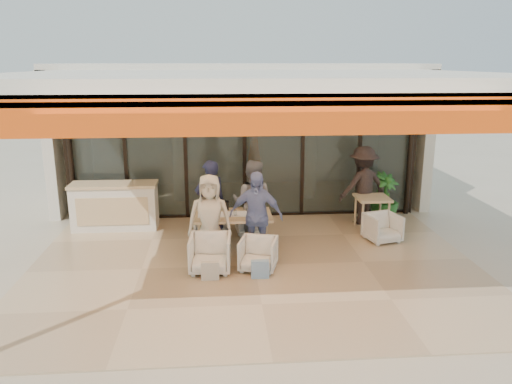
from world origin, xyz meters
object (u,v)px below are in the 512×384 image
at_px(chair_near_right, 258,253).
at_px(chair_near_left, 210,252).
at_px(diner_periwinkle, 256,216).
at_px(chair_far_left, 211,219).
at_px(diner_cream, 210,218).
at_px(standing_woman, 363,186).
at_px(diner_grey, 252,202).
at_px(side_table, 372,202).
at_px(host_counter, 115,206).
at_px(diner_navy, 210,203).
at_px(potted_palm, 385,198).
at_px(side_chair, 383,227).
at_px(chair_far_right, 251,220).
at_px(dining_table, 232,217).

bearing_deg(chair_near_right, chair_near_left, -164.89).
bearing_deg(diner_periwinkle, chair_far_left, 134.19).
relative_size(diner_cream, standing_woman, 0.92).
height_order(chair_far_left, standing_woman, standing_woman).
xyz_separation_m(chair_near_left, diner_grey, (0.84, 1.40, 0.49)).
height_order(chair_near_right, side_table, side_table).
distance_m(diner_cream, side_table, 3.79).
bearing_deg(diner_cream, side_table, 26.20).
relative_size(host_counter, diner_navy, 1.08).
height_order(host_counter, potted_palm, potted_palm).
relative_size(chair_far_left, side_table, 0.97).
height_order(diner_grey, standing_woman, standing_woman).
bearing_deg(diner_periwinkle, diner_cream, -166.78).
xyz_separation_m(chair_near_right, diner_cream, (-0.84, 0.50, 0.49)).
bearing_deg(chair_near_left, diner_cream, 93.56).
height_order(diner_cream, side_chair, diner_cream).
relative_size(chair_far_right, diner_navy, 0.37).
bearing_deg(standing_woman, host_counter, -18.15).
bearing_deg(side_table, side_chair, -90.00).
bearing_deg(potted_palm, standing_woman, -170.40).
xyz_separation_m(chair_near_right, diner_navy, (-0.84, 1.40, 0.54)).
bearing_deg(diner_cream, diner_grey, 50.17).
relative_size(host_counter, dining_table, 1.23).
bearing_deg(standing_woman, diner_periwinkle, 19.07).
bearing_deg(diner_periwinkle, diner_grey, 103.22).
height_order(side_chair, standing_woman, standing_woman).
bearing_deg(chair_far_left, standing_woman, -170.58).
relative_size(chair_far_left, diner_grey, 0.42).
bearing_deg(diner_cream, diner_periwinkle, 3.20).
bearing_deg(chair_far_right, side_chair, 160.65).
distance_m(host_counter, standing_woman, 5.48).
height_order(dining_table, chair_near_left, dining_table).
bearing_deg(diner_cream, chair_far_left, 93.20).
height_order(chair_far_right, side_chair, side_chair).
xyz_separation_m(host_counter, side_table, (5.57, -0.46, 0.11)).
bearing_deg(chair_near_right, chair_far_left, 128.96).
bearing_deg(chair_far_left, chair_near_left, 90.72).
distance_m(host_counter, diner_grey, 3.12).
bearing_deg(chair_near_left, diner_periwinkle, 34.32).
height_order(side_table, side_chair, side_table).
relative_size(side_table, side_chair, 1.16).
bearing_deg(host_counter, side_chair, -12.29).
bearing_deg(chair_far_right, diner_cream, 53.92).
bearing_deg(side_table, chair_near_left, -150.40).
relative_size(chair_near_right, diner_cream, 0.39).
height_order(chair_far_right, potted_palm, potted_palm).
height_order(dining_table, diner_grey, diner_grey).
height_order(dining_table, chair_far_left, dining_table).
distance_m(chair_near_left, side_chair, 3.69).
height_order(diner_navy, standing_woman, standing_woman).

